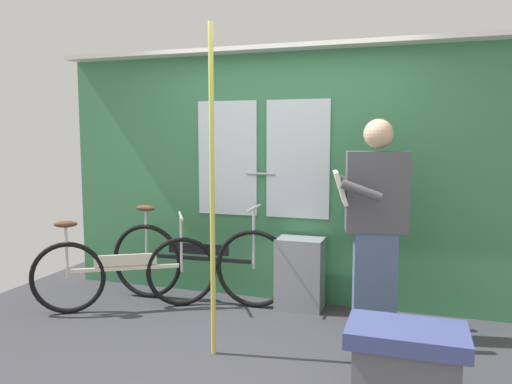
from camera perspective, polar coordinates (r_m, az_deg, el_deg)
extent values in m
cube|color=#38383D|center=(3.89, -1.82, -17.82)|extent=(5.49, 4.06, 0.04)
cube|color=#387A4C|center=(4.74, 3.16, 1.54)|extent=(4.49, 0.08, 2.35)
cube|color=silver|center=(4.85, -3.30, 3.88)|extent=(0.60, 0.02, 1.10)
cube|color=silver|center=(4.64, 4.81, 3.76)|extent=(0.60, 0.02, 1.10)
cylinder|color=#B2B2B7|center=(4.72, 0.59, 2.11)|extent=(0.28, 0.02, 0.02)
cube|color=silver|center=(4.69, 2.93, 16.13)|extent=(4.49, 0.28, 0.04)
torus|color=black|center=(4.72, -8.50, -9.01)|extent=(0.59, 0.36, 0.65)
torus|color=black|center=(4.78, -20.74, -9.18)|extent=(0.59, 0.36, 0.65)
cube|color=beige|center=(4.71, -14.68, -8.44)|extent=(0.84, 0.50, 0.03)
cube|color=beige|center=(4.69, -14.70, -7.54)|extent=(0.49, 0.30, 0.10)
cylinder|color=#B7B7BC|center=(4.72, -20.86, -6.35)|extent=(0.02, 0.02, 0.48)
ellipsoid|color=brown|center=(4.67, -20.98, -3.46)|extent=(0.22, 0.18, 0.06)
cylinder|color=#B7B7BC|center=(4.66, -8.56, -5.91)|extent=(0.02, 0.02, 0.52)
cylinder|color=#B7B7BC|center=(4.61, -8.61, -2.73)|extent=(0.24, 0.39, 0.02)
torus|color=black|center=(4.62, -0.26, -8.78)|extent=(0.73, 0.08, 0.73)
torus|color=black|center=(5.01, -12.39, -7.72)|extent=(0.73, 0.08, 0.73)
cube|color=black|center=(4.78, -6.59, -7.58)|extent=(1.03, 0.08, 0.03)
cube|color=black|center=(4.76, -6.61, -6.48)|extent=(0.60, 0.05, 0.10)
cylinder|color=#B7B7BC|center=(4.96, -12.47, -4.79)|extent=(0.02, 0.02, 0.52)
ellipsoid|color=brown|center=(4.91, -12.54, -1.81)|extent=(0.20, 0.10, 0.06)
cylinder|color=#B7B7BC|center=(4.56, -0.26, -5.37)|extent=(0.02, 0.02, 0.56)
cylinder|color=#B7B7BC|center=(4.51, -0.27, -1.87)|extent=(0.04, 0.44, 0.02)
cube|color=slate|center=(4.09, 13.40, -10.20)|extent=(0.36, 0.24, 0.83)
cube|color=#4C4C51|center=(3.95, 13.67, 0.02)|extent=(0.50, 0.29, 0.63)
sphere|color=tan|center=(3.93, 13.85, 6.50)|extent=(0.23, 0.23, 0.23)
cube|color=silver|center=(3.92, 9.62, 0.52)|extent=(0.18, 0.35, 0.26)
cylinder|color=#4C4C51|center=(3.72, 11.97, 0.16)|extent=(0.31, 0.13, 0.17)
cylinder|color=#4C4C51|center=(4.14, 11.39, 0.79)|extent=(0.31, 0.13, 0.17)
cube|color=gray|center=(4.63, 5.05, -9.27)|extent=(0.42, 0.28, 0.65)
cylinder|color=#C6C14C|center=(3.51, -5.04, -0.17)|extent=(0.04, 0.04, 2.35)
cube|color=#3D477F|center=(3.20, 16.87, -15.39)|extent=(0.70, 0.44, 0.10)
cube|color=slate|center=(3.29, 16.74, -19.04)|extent=(0.60, 0.36, 0.35)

